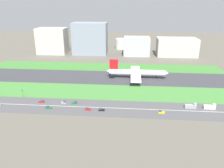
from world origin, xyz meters
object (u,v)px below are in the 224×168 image
airliner (136,73)px  car_6 (64,102)px  car_4 (74,103)px  hangar_building (90,39)px  truck_2 (210,107)px  fuel_tank_west (121,44)px  car_2 (161,112)px  office_tower (137,46)px  car_0 (48,107)px  car_5 (42,102)px  traffic_light (23,93)px  car_3 (101,110)px  terminal_building (53,41)px  car_1 (88,109)px  cargo_warehouse (177,47)px  truck_0 (191,106)px

airliner → car_6: 88.98m
car_4 → hangar_building: size_ratio=0.09×
truck_2 → fuel_tank_west: (-78.06, 227.00, 7.17)m
fuel_tank_west → car_6: bearing=-98.3°
car_2 → office_tower: (-14.55, 192.00, 12.40)m
airliner → car_0: (-66.45, -78.00, -5.31)m
car_5 → car_0: bearing=-47.9°
traffic_light → hangar_building: hangar_building is taller
car_5 → car_3: size_ratio=1.00×
car_2 → traffic_light: bearing=-9.2°
airliner → terminal_building: size_ratio=1.48×
traffic_light → terminal_building: (-33.15, 174.01, 15.18)m
traffic_light → hangar_building: (26.14, 174.01, 19.43)m
fuel_tank_west → car_4: bearing=-96.3°
car_5 → hangar_building: (6.97, 182.00, 22.80)m
airliner → car_1: size_ratio=14.77×
cargo_warehouse → car_0: bearing=-123.8°
car_0 → office_tower: size_ratio=0.11×
cargo_warehouse → traffic_light: bearing=-132.0°
car_4 → fuel_tank_west: bearing=83.7°
car_1 → cargo_warehouse: (98.57, 192.00, 12.02)m
car_3 → traffic_light: 70.75m
fuel_tank_west → car_2: bearing=-80.2°
car_5 → car_3: (49.17, -10.00, 0.00)m
car_1 → fuel_tank_west: 237.46m
car_5 → cargo_warehouse: (137.56, 182.00, 12.02)m
car_5 → hangar_building: 183.55m
terminal_building → car_0: bearing=-72.3°
car_2 → car_6: same height
truck_2 → cargo_warehouse: 182.52m
car_1 → truck_0: (76.71, 10.00, 0.75)m
car_3 → terminal_building: (-101.49, 192.00, 18.55)m
terminal_building → hangar_building: hangar_building is taller
traffic_light → fuel_tank_west: fuel_tank_west is taller
truck_0 → fuel_tank_west: size_ratio=0.48×
car_2 → airliner: bearing=-77.7°
truck_0 → hangar_building: size_ratio=0.16×
hangar_building → car_0: bearing=-89.4°
truck_0 → traffic_light: size_ratio=1.17×
traffic_light → truck_2: bearing=-3.1°
car_2 → car_6: size_ratio=1.00×
fuel_tank_west → car_0: bearing=-100.2°
airliner → car_5: airliner is taller
traffic_light → truck_0: bearing=-3.4°
car_5 → terminal_building: terminal_building is taller
car_2 → car_3: (-43.37, 0.00, 0.00)m
car_6 → car_4: bearing=0.0°
terminal_building → hangar_building: size_ratio=0.86×
car_4 → traffic_light: size_ratio=0.61×
car_0 → car_4: bearing=-150.3°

